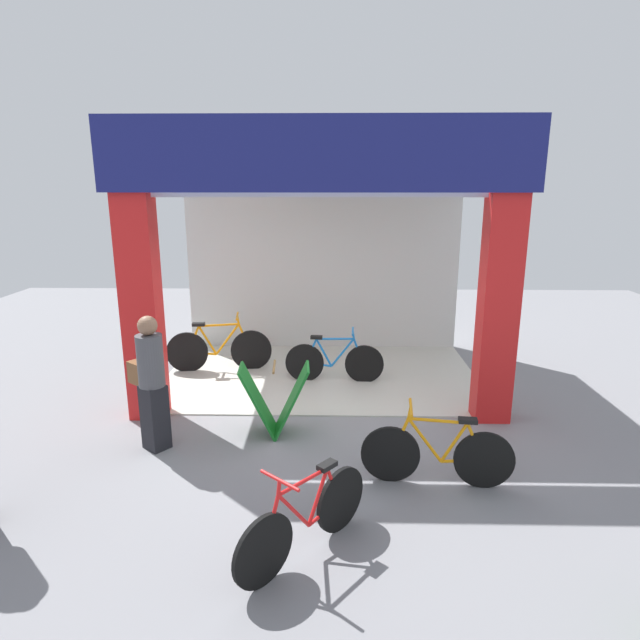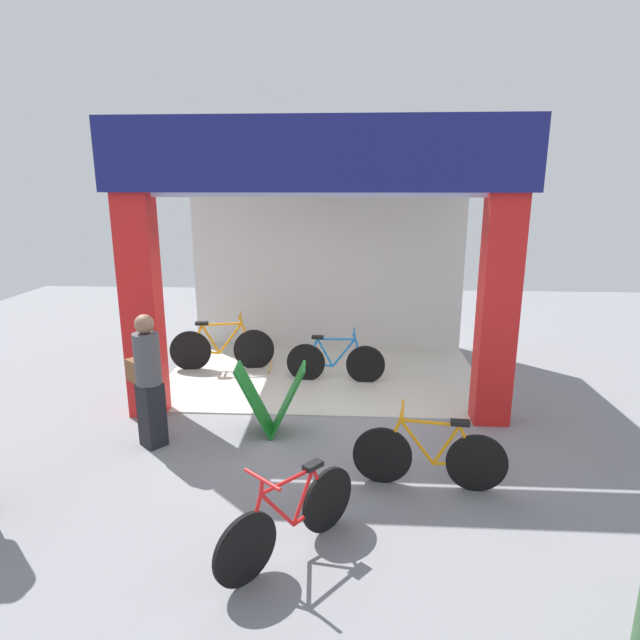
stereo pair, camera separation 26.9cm
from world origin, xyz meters
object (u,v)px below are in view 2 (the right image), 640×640
object	(u,v)px
bicycle_inside_0	(222,348)
pedestrian_0	(148,379)
sandwich_board_sign	(271,399)
bicycle_parked_1	(290,519)
bicycle_inside_1	(335,361)
bicycle_parked_0	(429,456)

from	to	relation	value
bicycle_inside_0	pedestrian_0	size ratio (longest dim) A/B	1.07
bicycle_inside_0	sandwich_board_sign	bearing A→B (deg)	-62.81
bicycle_parked_1	sandwich_board_sign	xyz separation A→B (m)	(-0.49, 2.24, 0.12)
bicycle_inside_1	sandwich_board_sign	bearing A→B (deg)	-112.22
bicycle_parked_1	sandwich_board_sign	world-z (taller)	sandwich_board_sign
bicycle_parked_0	bicycle_inside_0	bearing A→B (deg)	131.08
bicycle_inside_1	bicycle_parked_1	xyz separation A→B (m)	(-0.26, -4.07, -0.01)
pedestrian_0	bicycle_inside_0	bearing A→B (deg)	85.47
bicycle_parked_1	pedestrian_0	xyz separation A→B (m)	(-1.89, 1.86, 0.50)
bicycle_inside_1	bicycle_parked_0	size ratio (longest dim) A/B	0.99
sandwich_board_sign	pedestrian_0	world-z (taller)	pedestrian_0
bicycle_inside_0	bicycle_parked_1	bearing A→B (deg)	-69.82
bicycle_inside_0	sandwich_board_sign	size ratio (longest dim) A/B	1.91
pedestrian_0	bicycle_inside_1	bearing A→B (deg)	45.94
bicycle_inside_1	pedestrian_0	world-z (taller)	pedestrian_0
bicycle_parked_0	pedestrian_0	distance (m)	3.33
bicycle_inside_0	pedestrian_0	bearing A→B (deg)	-94.53
bicycle_inside_0	sandwich_board_sign	world-z (taller)	bicycle_inside_0
bicycle_parked_1	bicycle_inside_0	bearing A→B (deg)	110.18
sandwich_board_sign	pedestrian_0	distance (m)	1.50
bicycle_parked_0	pedestrian_0	bearing A→B (deg)	166.97
bicycle_parked_0	bicycle_parked_1	bearing A→B (deg)	-139.76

